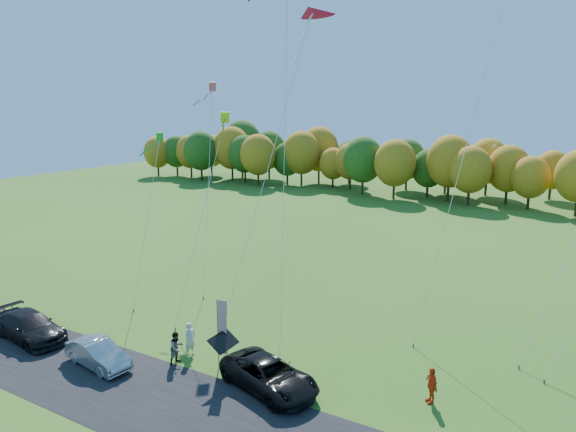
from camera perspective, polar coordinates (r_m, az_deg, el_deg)
The scene contains 16 objects.
ground at distance 27.79m, azimuth -6.45°, elevation -16.58°, with size 160.00×160.00×0.00m, color #2B5917.
asphalt_strip at distance 25.15m, azimuth -12.19°, elevation -20.12°, with size 90.00×6.00×0.01m, color black.
tree_line at distance 77.10m, azimuth 18.48°, elevation 1.50°, with size 116.00×12.00×10.00m, color #1E4711, non-canonical shape.
black_suv at distance 25.63m, azimuth -2.11°, elevation -17.24°, with size 2.47×5.35×1.49m, color black.
silver_sedan at distance 29.37m, azimuth -20.35°, elevation -14.16°, with size 1.45×4.14×1.37m, color #999A9D.
dark_truck_a at distance 33.98m, azimuth -26.78°, elevation -10.89°, with size 2.20×5.41×1.57m, color black.
person_tailgate_a at distance 29.02m, azimuth -10.82°, elevation -13.32°, with size 0.69×0.46×1.91m, color silver.
person_tailgate_b at distance 28.46m, azimuth -12.27°, elevation -14.11°, with size 0.84×0.65×1.73m, color gray.
person_east at distance 25.46m, azimuth 15.64°, elevation -17.64°, with size 1.01×0.42×1.72m, color red.
feather_flag at distance 26.83m, azimuth -7.43°, elevation -12.07°, with size 0.50×0.21×3.87m.
kite_delta_blue at distance 30.72m, azimuth -0.37°, elevation 9.97°, with size 6.81×11.09×25.48m.
kite_parafoil_orange at distance 33.25m, azimuth 21.62°, elevation 16.51°, with size 6.04×12.64×33.09m.
kite_delta_red at distance 31.09m, azimuth -1.87°, elevation 6.73°, with size 2.64×10.15×20.62m.
kite_diamond_yellow at distance 33.64m, azimuth -9.54°, elevation 0.14°, with size 1.98×7.96×13.32m.
kite_diamond_green at distance 35.60m, azimuth -15.36°, elevation 0.00°, with size 0.99×4.17×11.86m.
kite_diamond_pink at distance 38.72m, azimuth -8.86°, elevation 3.34°, with size 4.27×7.05×15.52m.
Camera 1 is at (14.67, -19.52, 13.28)m, focal length 32.00 mm.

